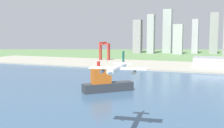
% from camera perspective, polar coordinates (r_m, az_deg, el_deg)
% --- Properties ---
extents(ground_plane, '(2400.00, 2400.00, 0.00)m').
position_cam_1_polar(ground_plane, '(296.59, 9.27, -4.71)').
color(ground_plane, '#5C804D').
extents(water_bay, '(840.00, 360.00, 0.15)m').
position_cam_1_polar(water_bay, '(239.59, 6.15, -7.29)').
color(water_bay, '#385675').
rests_on(water_bay, ground).
extents(industrial_pier, '(840.00, 140.00, 2.50)m').
position_cam_1_polar(industrial_pier, '(481.74, 14.14, -0.44)').
color(industrial_pier, '#9E9A8A').
rests_on(industrial_pier, ground).
extents(airplane_landing, '(32.75, 38.03, 11.44)m').
position_cam_1_polar(airplane_landing, '(148.19, 1.17, -0.80)').
color(airplane_landing, white).
extents(container_barge, '(44.22, 43.68, 29.92)m').
position_cam_1_polar(container_barge, '(266.45, -1.35, -4.03)').
color(container_barge, '#2D3338').
rests_on(container_barge, water_bay).
extents(port_crane_red, '(20.86, 35.33, 37.51)m').
position_cam_1_polar(port_crane_red, '(561.11, -1.63, 3.51)').
color(port_crane_red, '#B72D23').
rests_on(port_crane_red, industrial_pier).
extents(warehouse_main, '(59.42, 33.65, 16.23)m').
position_cam_1_polar(warehouse_main, '(474.09, 20.21, 0.39)').
color(warehouse_main, silver).
rests_on(warehouse_main, industrial_pier).
extents(distant_skyline, '(377.27, 68.76, 143.37)m').
position_cam_1_polar(distant_skyline, '(801.46, 18.76, 5.93)').
color(distant_skyline, gray).
rests_on(distant_skyline, ground).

